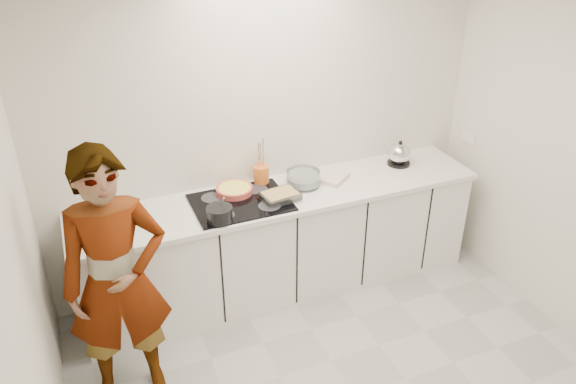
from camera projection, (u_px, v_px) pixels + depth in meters
name	position (u px, v px, depth m)	size (l,w,h in m)	color
wall_back	(267.00, 132.00, 4.43)	(3.60, 0.00, 2.60)	silver
wall_left	(19.00, 318.00, 2.53)	(0.00, 3.20, 2.60)	silver
base_cabinets	(283.00, 244.00, 4.59)	(3.20, 0.58, 0.87)	white
countertop	(283.00, 196.00, 4.37)	(3.24, 0.64, 0.04)	white
hob	(241.00, 202.00, 4.22)	(0.72, 0.54, 0.01)	black
tart_dish	(234.00, 190.00, 4.33)	(0.37, 0.37, 0.05)	#CC4A41
saucepan	(220.00, 214.00, 3.96)	(0.25, 0.25, 0.18)	black
baking_dish	(280.00, 195.00, 4.24)	(0.30, 0.24, 0.05)	silver
mixing_bowl	(303.00, 179.00, 4.45)	(0.29, 0.29, 0.12)	silver
tea_towel	(334.00, 178.00, 4.55)	(0.24, 0.18, 0.04)	white
kettle	(399.00, 154.00, 4.77)	(0.22, 0.22, 0.22)	black
utensil_crock	(261.00, 175.00, 4.47)	(0.12, 0.12, 0.15)	orange
cook	(117.00, 281.00, 3.43)	(0.65, 0.43, 1.78)	white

